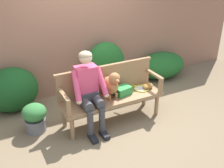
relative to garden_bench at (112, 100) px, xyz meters
The scene contains 15 objects.
ground_plane 0.40m from the garden_bench, ahead, with size 40.00×40.00×0.00m, color #7A664C.
brick_garden_fence 1.72m from the garden_bench, 90.00° to the left, with size 8.00×0.30×2.47m, color #936651.
hedge_bush_mid_left 2.17m from the garden_bench, 30.40° to the left, with size 1.16×0.76×0.61m, color #1E5B23.
hedge_bush_far_right 1.85m from the garden_bench, 142.01° to the left, with size 0.95×0.68×0.85m, color #194C1E.
hedge_bush_far_left 1.23m from the garden_bench, 69.45° to the left, with size 0.90×0.56×1.05m, color #1E5B23.
garden_bench is the anchor object (origin of this frame).
bench_backrest 0.39m from the garden_bench, 90.00° to the left, with size 1.80×0.06×0.50m.
bench_armrest_left_end 0.88m from the garden_bench, behind, with size 0.06×0.52×0.28m.
bench_armrest_right_end 0.88m from the garden_bench, ahead, with size 0.06×0.52×0.28m.
person_seated 0.54m from the garden_bench, behind, with size 0.56×0.66×1.33m.
dog_on_bench 0.31m from the garden_bench, behind, with size 0.24×0.50×0.50m.
tennis_racket 0.61m from the garden_bench, ahead, with size 0.39×0.57×0.03m.
baseball_glove 0.74m from the garden_bench, ahead, with size 0.22×0.17×0.09m, color #9E6B2D.
sports_bag 0.25m from the garden_bench, ahead, with size 0.28×0.20×0.14m, color #2D8E42.
potted_plant 1.30m from the garden_bench, 166.42° to the left, with size 0.39×0.39×0.49m.
Camera 1 is at (-1.83, -3.55, 2.65)m, focal length 43.09 mm.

